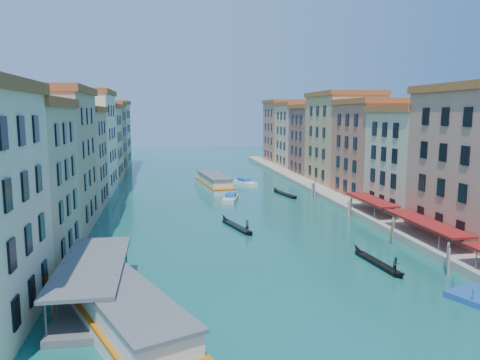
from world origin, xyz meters
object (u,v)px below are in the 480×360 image
(gondola_right, at_px, (379,262))
(gondola_fore, at_px, (237,226))
(vaporetto_stop, at_px, (93,287))
(vaporetto_far, at_px, (214,182))
(vaporetto_near, at_px, (123,313))

(gondola_right, bearing_deg, gondola_fore, 118.29)
(vaporetto_stop, relative_size, vaporetto_far, 0.77)
(vaporetto_near, xyz_separation_m, vaporetto_far, (14.17, 66.52, -0.10))
(vaporetto_near, distance_m, gondola_fore, 33.07)
(vaporetto_far, relative_size, gondola_fore, 1.95)
(vaporetto_stop, relative_size, gondola_right, 1.53)
(vaporetto_stop, height_order, vaporetto_near, vaporetto_stop)
(vaporetto_stop, xyz_separation_m, gondola_fore, (16.47, 24.18, -1.07))
(vaporetto_near, height_order, gondola_right, vaporetto_near)
(vaporetto_far, bearing_deg, vaporetto_near, -108.61)
(gondola_fore, xyz_separation_m, gondola_right, (12.61, -18.86, 0.04))
(vaporetto_stop, xyz_separation_m, vaporetto_far, (17.16, 60.52, -0.05))
(vaporetto_stop, distance_m, vaporetto_far, 62.90)
(vaporetto_stop, relative_size, gondola_fore, 1.51)
(vaporetto_stop, bearing_deg, vaporetto_far, 74.17)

